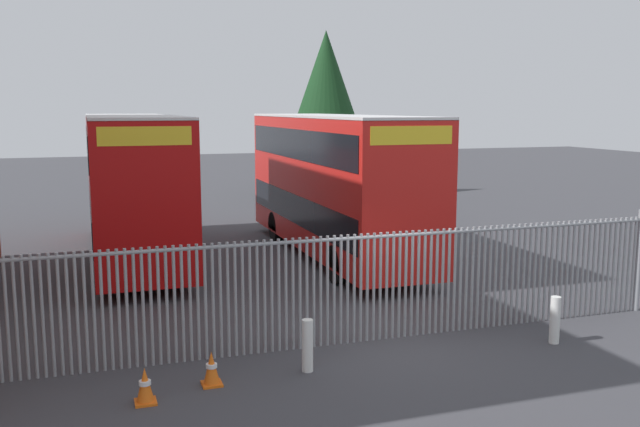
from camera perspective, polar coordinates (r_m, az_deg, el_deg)
The scene contains 9 objects.
ground_plane at distance 21.69m, azimuth -3.38°, elevation -3.72°, with size 100.00×100.00×0.00m, color #3D3D42.
palisade_fence at distance 13.88m, azimuth 3.36°, elevation -5.81°, with size 13.87×0.14×2.35m.
double_decker_bus_near_gate at distance 21.71m, azimuth 1.18°, elevation 2.79°, with size 2.54×10.81×4.42m.
double_decker_bus_behind_fence_left at distance 22.04m, azimuth -15.11°, elevation 2.58°, with size 2.54×10.81×4.42m.
bollard_near_left at distance 12.54m, azimuth -1.03°, elevation -10.76°, with size 0.20×0.20×0.95m, color silver.
bollard_center_front at distance 14.73m, azimuth 18.68°, elevation -8.26°, with size 0.20×0.20×0.95m, color silver.
traffic_cone_by_gate at distance 12.16m, azimuth -8.87°, elevation -12.44°, with size 0.34×0.34×0.59m.
traffic_cone_mid_forecourt at distance 11.67m, azimuth -14.14°, elevation -13.52°, with size 0.34×0.34×0.59m.
tree_tall_back at distance 36.86m, azimuth 0.50°, elevation 10.20°, with size 4.15×4.15×8.61m.
Camera 1 is at (-5.54, -12.46, 4.64)m, focal length 39.08 mm.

